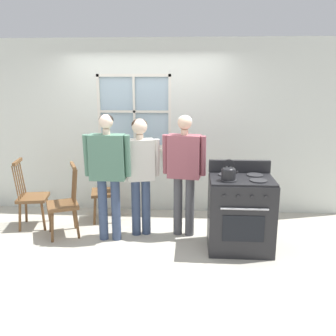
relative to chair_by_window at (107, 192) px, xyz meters
The scene contains 12 objects.
ground_plane 1.15m from the chair_by_window, 57.30° to the right, with size 16.00×16.00×0.00m, color #B2AD9E.
wall_back 1.18m from the chair_by_window, 40.95° to the left, with size 6.40×0.16×2.70m.
chair_by_window is the anchor object (origin of this frame).
chair_near_wall 0.75m from the chair_by_window, 126.29° to the right, with size 0.54×0.55×0.99m.
chair_center_cluster 1.08m from the chair_by_window, 161.94° to the right, with size 0.47×0.48×0.99m.
person_elderly_left 0.93m from the chair_by_window, 74.40° to the right, with size 0.60×0.21×1.67m.
person_teen_center 0.94m from the chair_by_window, 40.70° to the right, with size 0.52×0.30×1.60m.
person_adult_right 1.39m from the chair_by_window, 22.34° to the right, with size 0.59×0.28×1.65m.
stove 2.08m from the chair_by_window, 24.44° to the right, with size 0.79×0.68×1.08m.
kettle 2.06m from the chair_by_window, 30.02° to the right, with size 0.21×0.17×0.25m.
potted_plant 0.91m from the chair_by_window, 43.49° to the left, with size 0.12×0.12×0.24m.
handbag 0.45m from the chair_by_window, 13.21° to the left, with size 0.22×0.23×0.31m.
Camera 1 is at (0.71, -4.43, 2.13)m, focal length 40.00 mm.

